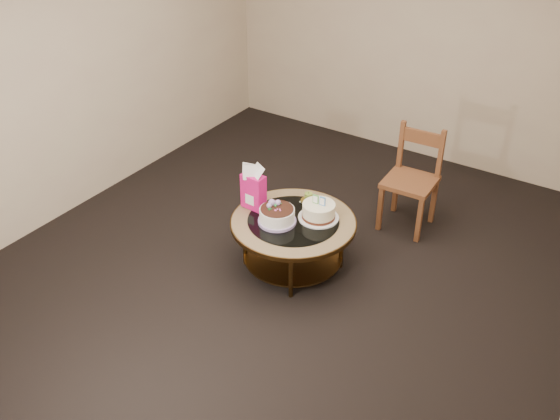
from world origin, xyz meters
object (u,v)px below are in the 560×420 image
Objects in this scene: dining_chair at (412,179)px; decorated_cake at (277,216)px; coffee_table at (293,228)px; cream_cake at (319,211)px; gift_bag at (253,187)px.

decorated_cake is at bearing -119.76° from dining_chair.
coffee_table is 1.24m from dining_chair.
coffee_table is at bearing -142.28° from cream_cake.
gift_bag is (-0.53, -0.15, 0.13)m from cream_cake.
cream_cake reaches higher than coffee_table.
dining_chair is at bearing 66.39° from cream_cake.
cream_cake is at bearing 40.06° from coffee_table.
gift_bag reaches higher than cream_cake.
coffee_table is 0.19m from decorated_cake.
decorated_cake is at bearing -139.33° from cream_cake.
decorated_cake is 1.37m from dining_chair.
coffee_table is at bearing -118.12° from dining_chair.
coffee_table is 3.10× the size of cream_cake.
coffee_table is at bearing 47.44° from decorated_cake.
gift_bag is at bearing -177.23° from coffee_table.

